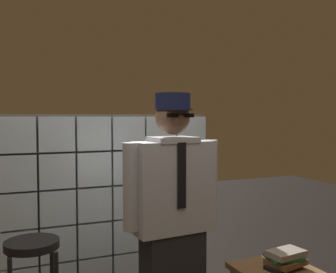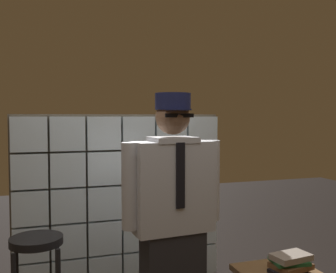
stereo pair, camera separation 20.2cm
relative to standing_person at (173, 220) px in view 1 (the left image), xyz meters
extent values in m
cube|color=silver|center=(0.04, 1.11, -0.73)|extent=(0.29, 0.08, 0.29)
cube|color=silver|center=(0.35, 1.11, -0.73)|extent=(0.29, 0.08, 0.29)
cube|color=silver|center=(0.66, 1.11, -0.73)|extent=(0.29, 0.08, 0.29)
cube|color=silver|center=(-0.89, 1.11, -0.42)|extent=(0.29, 0.08, 0.29)
cube|color=silver|center=(-0.58, 1.11, -0.42)|extent=(0.29, 0.08, 0.29)
cube|color=silver|center=(-0.27, 1.11, -0.42)|extent=(0.29, 0.08, 0.29)
cube|color=silver|center=(0.04, 1.11, -0.42)|extent=(0.29, 0.08, 0.29)
cube|color=silver|center=(0.35, 1.11, -0.42)|extent=(0.29, 0.08, 0.29)
cube|color=silver|center=(0.66, 1.11, -0.42)|extent=(0.29, 0.08, 0.29)
cube|color=silver|center=(-0.89, 1.11, -0.11)|extent=(0.29, 0.08, 0.29)
cube|color=silver|center=(-0.58, 1.11, -0.11)|extent=(0.29, 0.08, 0.29)
cube|color=silver|center=(-0.27, 1.11, -0.11)|extent=(0.29, 0.08, 0.29)
cube|color=silver|center=(0.04, 1.11, -0.11)|extent=(0.29, 0.08, 0.29)
cube|color=silver|center=(0.35, 1.11, -0.11)|extent=(0.29, 0.08, 0.29)
cube|color=silver|center=(0.66, 1.11, -0.11)|extent=(0.29, 0.08, 0.29)
cube|color=silver|center=(-0.89, 1.11, 0.20)|extent=(0.29, 0.08, 0.29)
cube|color=silver|center=(-0.58, 1.11, 0.20)|extent=(0.29, 0.08, 0.29)
cube|color=silver|center=(-0.27, 1.11, 0.20)|extent=(0.29, 0.08, 0.29)
cube|color=silver|center=(0.04, 1.11, 0.20)|extent=(0.29, 0.08, 0.29)
cube|color=silver|center=(0.35, 1.11, 0.20)|extent=(0.29, 0.08, 0.29)
cube|color=silver|center=(0.66, 1.11, 0.20)|extent=(0.29, 0.08, 0.29)
cube|color=silver|center=(-0.89, 1.11, 0.51)|extent=(0.29, 0.08, 0.29)
cube|color=silver|center=(-0.58, 1.11, 0.51)|extent=(0.29, 0.08, 0.29)
cube|color=silver|center=(-0.27, 1.11, 0.51)|extent=(0.29, 0.08, 0.29)
cube|color=silver|center=(0.04, 1.11, 0.51)|extent=(0.29, 0.08, 0.29)
cube|color=silver|center=(0.35, 1.11, 0.51)|extent=(0.29, 0.08, 0.29)
cube|color=silver|center=(0.66, 1.11, 0.51)|extent=(0.29, 0.08, 0.29)
cube|color=#5B5447|center=(-0.11, 1.16, -0.11)|extent=(1.88, 0.02, 1.57)
cube|color=silver|center=(0.00, 0.00, 0.22)|extent=(0.52, 0.26, 0.57)
cube|color=black|center=(0.01, -0.11, 0.30)|extent=(0.06, 0.01, 0.40)
cube|color=silver|center=(0.00, 0.00, 0.51)|extent=(0.30, 0.25, 0.04)
sphere|color=#846047|center=(0.00, 0.00, 0.65)|extent=(0.22, 0.22, 0.22)
ellipsoid|color=black|center=(0.00, -0.05, 0.62)|extent=(0.15, 0.09, 0.10)
cube|color=black|center=(0.01, -0.10, 0.66)|extent=(0.19, 0.03, 0.02)
cylinder|color=#191E47|center=(0.01, -0.08, 0.70)|extent=(0.18, 0.18, 0.01)
cylinder|color=#191E47|center=(0.00, 0.00, 0.75)|extent=(0.22, 0.22, 0.10)
cylinder|color=silver|center=(0.28, 0.03, 0.24)|extent=(0.11, 0.11, 0.53)
cylinder|color=silver|center=(-0.28, -0.02, 0.24)|extent=(0.11, 0.11, 0.53)
cylinder|color=black|center=(-0.83, 0.33, -0.15)|extent=(0.34, 0.34, 0.05)
cube|color=brown|center=(0.72, -0.15, -0.40)|extent=(0.52, 0.52, 0.04)
cube|color=black|center=(0.75, -0.15, -0.36)|extent=(0.26, 0.17, 0.03)
cube|color=brown|center=(0.78, -0.14, -0.33)|extent=(0.27, 0.23, 0.04)
cube|color=#1E592D|center=(0.77, -0.14, -0.30)|extent=(0.25, 0.20, 0.02)
cube|color=gray|center=(0.77, -0.15, -0.27)|extent=(0.27, 0.19, 0.04)
camera|label=1|loc=(-0.96, -2.21, 0.66)|focal=41.24mm
camera|label=2|loc=(-0.77, -2.28, 0.66)|focal=41.24mm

